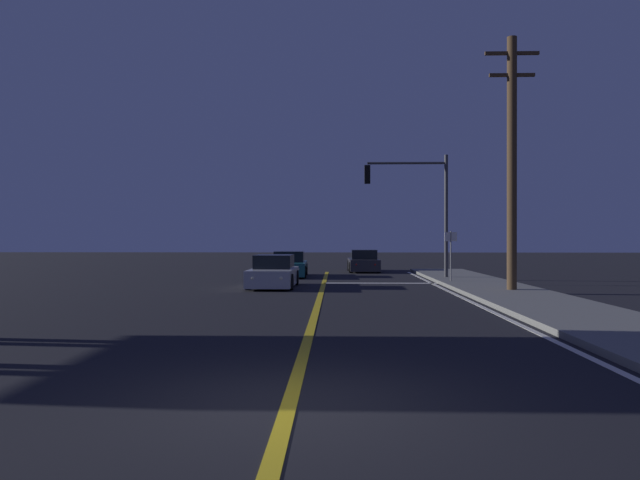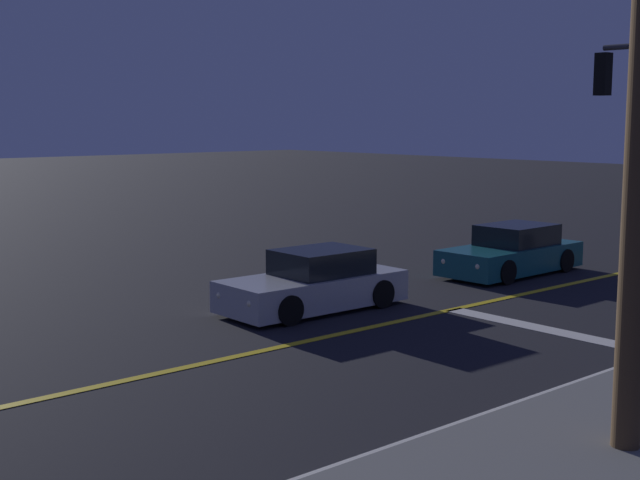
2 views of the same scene
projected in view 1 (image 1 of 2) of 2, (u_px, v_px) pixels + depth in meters
The scene contains 11 objects.
ground_plane at pixel (288, 407), 7.25m from camera, with size 160.00×160.00×0.00m, color black.
sidewalk_right at pixel (544, 304), 17.84m from camera, with size 3.20×38.79×0.15m, color slate.
lane_line_center at pixel (317, 306), 18.03m from camera, with size 0.20×36.64×0.01m, color gold.
lane_line_edge_right at pixel (481, 307), 17.89m from camera, with size 0.16×36.64×0.01m, color silver.
stop_bar at pixel (381, 283), 27.23m from camera, with size 5.12×0.50×0.01m, color silver.
car_parked_curb_charcoal at pixel (363, 262), 36.78m from camera, with size 1.91×4.38×1.34m.
car_side_waiting_teal at pixel (289, 266), 32.09m from camera, with size 1.97×4.47×1.34m.
car_far_approaching_silver at pixel (274, 273), 25.06m from camera, with size 1.92×4.32×1.34m.
traffic_signal_near_right at pixel (417, 197), 29.46m from camera, with size 4.07×0.28×6.11m.
utility_pole_right at pixel (512, 161), 22.17m from camera, with size 1.97×0.36×9.43m.
street_sign_corner at pixel (451, 248), 26.64m from camera, with size 0.56×0.09×2.35m.
Camera 1 is at (0.58, -7.24, 2.03)m, focal length 33.91 mm.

